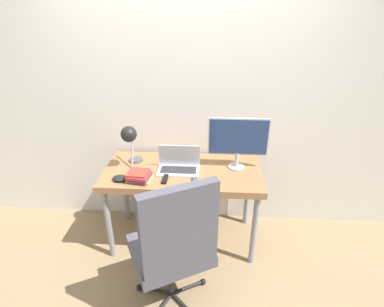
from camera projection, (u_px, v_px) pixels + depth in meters
name	position (u px, v px, depth m)	size (l,w,h in m)	color
ground_plane	(180.00, 263.00, 2.70)	(12.00, 12.00, 0.00)	#937A56
wall_back	(186.00, 100.00, 2.78)	(8.00, 0.05, 2.60)	silver
desk	(183.00, 177.00, 2.69)	(1.39, 0.67, 0.78)	#996B42
laptop	(179.00, 165.00, 2.63)	(0.36, 0.21, 0.22)	silver
monitor	(238.00, 139.00, 2.58)	(0.52, 0.15, 0.47)	#B7B7BC
desk_lamp	(130.00, 137.00, 2.57)	(0.14, 0.28, 0.40)	#4C4C51
office_chair	(174.00, 244.00, 2.05)	(0.70, 0.68, 1.15)	black
book_stack	(139.00, 176.00, 2.48)	(0.22, 0.20, 0.08)	gold
tv_remote	(165.00, 179.00, 2.49)	(0.05, 0.14, 0.02)	black
media_remote	(196.00, 182.00, 2.46)	(0.06, 0.14, 0.02)	#4C4C51
game_controller	(120.00, 178.00, 2.49)	(0.13, 0.10, 0.04)	black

